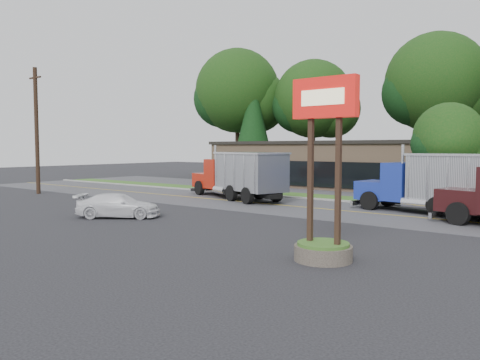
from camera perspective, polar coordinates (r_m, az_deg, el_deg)
The scene contains 17 objects.
ground at distance 24.15m, azimuth -9.70°, elevation -4.89°, with size 140.00×140.00×0.00m, color #35353B.
road at distance 30.90m, azimuth 2.68°, elevation -2.90°, with size 60.00×8.00×0.02m, color #5E5E64.
center_line at distance 30.90m, azimuth 2.68°, elevation -2.90°, with size 60.00×0.12×0.01m, color gold.
curb at distance 34.41m, azimuth 6.70°, elevation -2.22°, with size 60.00×0.30×0.12m, color #9E9E99.
grass_verge at distance 35.95m, azimuth 8.17°, elevation -1.96°, with size 60.00×3.40×0.03m, color #3B6422.
far_parking at distance 40.36m, azimuth 11.67°, elevation -1.36°, with size 60.00×7.00×0.02m, color #5E5E64.
strip_mall at distance 44.96m, azimuth 17.36°, elevation 1.64°, with size 32.00×12.00×4.00m, color #A48164.
utility_pole at distance 40.66m, azimuth -23.55°, elevation 5.62°, with size 1.60×0.32×10.00m.
bilo_sign at distance 15.46m, azimuth 10.18°, elevation -2.33°, with size 2.20×1.90×5.95m.
tree_far_a at distance 61.45m, azimuth -0.11°, elevation 10.32°, with size 11.50×10.83×16.41m.
tree_far_b at distance 57.51m, azimuth 9.12°, elevation 9.28°, with size 9.94×9.36×14.18m.
tree_far_c at distance 52.38m, azimuth 22.95°, elevation 10.35°, with size 10.75×10.12×15.33m.
evergreen_left at distance 57.14m, azimuth 1.62°, elevation 6.97°, with size 5.34×5.34×12.13m.
tree_verge at distance 32.09m, azimuth 24.20°, elevation 4.42°, with size 4.56×4.29×6.51m.
dump_truck_red at distance 33.28m, azimuth 0.01°, elevation 0.73°, with size 9.94×5.75×3.36m.
dump_truck_blue at distance 28.10m, azimuth 22.76°, elevation -0.20°, with size 8.24×3.57×3.36m.
rally_car at distance 25.63m, azimuth -14.59°, elevation -3.02°, with size 1.77×4.36×1.27m, color white.
Camera 1 is at (17.58, -16.14, 3.71)m, focal length 35.00 mm.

